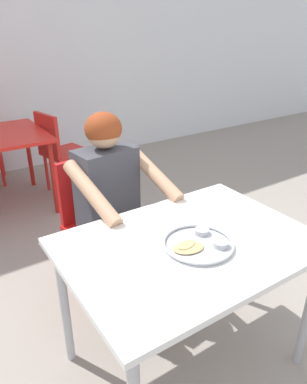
% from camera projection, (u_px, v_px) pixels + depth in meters
% --- Properties ---
extents(ground_plane, '(12.00, 12.00, 0.05)m').
position_uv_depth(ground_plane, '(193.00, 352.00, 1.97)').
color(ground_plane, gray).
extents(table_foreground, '(1.10, 0.79, 0.73)m').
position_uv_depth(table_foreground, '(189.00, 256.00, 1.62)').
color(table_foreground, white).
rests_on(table_foreground, ground).
extents(thali_tray, '(0.31, 0.31, 0.03)m').
position_uv_depth(thali_tray, '(199.00, 243.00, 1.56)').
color(thali_tray, '#B7BABF').
rests_on(thali_tray, table_foreground).
extents(chair_foreground, '(0.48, 0.43, 0.86)m').
position_uv_depth(chair_foreground, '(98.00, 214.00, 2.29)').
color(chair_foreground, red).
rests_on(chair_foreground, ground).
extents(diner_foreground, '(0.54, 0.58, 1.18)m').
position_uv_depth(diner_foreground, '(116.00, 198.00, 2.05)').
color(diner_foreground, '#2E2E2E').
rests_on(diner_foreground, ground).
extents(chair_red_right, '(0.47, 0.46, 0.83)m').
position_uv_depth(chair_red_right, '(59.00, 148.00, 3.57)').
color(chair_red_right, red).
rests_on(chair_red_right, ground).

